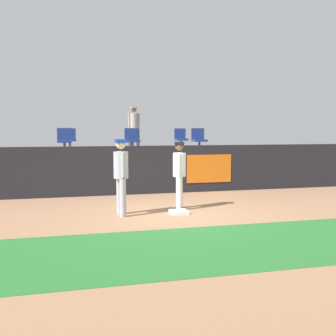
% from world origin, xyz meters
% --- Properties ---
extents(ground_plane, '(60.00, 60.00, 0.00)m').
position_xyz_m(ground_plane, '(0.00, 0.00, 0.00)').
color(ground_plane, '#936B4C').
extents(grass_foreground_strip, '(18.00, 2.80, 0.01)m').
position_xyz_m(grass_foreground_strip, '(0.00, -2.76, 0.00)').
color(grass_foreground_strip, '#26662B').
rests_on(grass_foreground_strip, ground_plane).
extents(first_base, '(0.40, 0.40, 0.08)m').
position_xyz_m(first_base, '(0.17, 0.08, 0.04)').
color(first_base, white).
rests_on(first_base, ground_plane).
extents(player_fielder_home, '(0.46, 0.49, 1.69)m').
position_xyz_m(player_fielder_home, '(0.34, 0.62, 0.97)').
color(player_fielder_home, white).
rests_on(player_fielder_home, ground_plane).
extents(player_runner_visitor, '(0.36, 0.49, 1.77)m').
position_xyz_m(player_runner_visitor, '(-1.18, 0.22, 1.02)').
color(player_runner_visitor, '#9EA3AD').
rests_on(player_runner_visitor, ground_plane).
extents(field_wall, '(18.00, 0.26, 1.49)m').
position_xyz_m(field_wall, '(0.01, 3.40, 0.75)').
color(field_wall, black).
rests_on(field_wall, ground_plane).
extents(bleacher_platform, '(18.00, 4.80, 1.21)m').
position_xyz_m(bleacher_platform, '(0.00, 5.97, 0.60)').
color(bleacher_platform, '#59595E').
rests_on(bleacher_platform, ground_plane).
extents(seat_back_left, '(0.45, 0.44, 0.84)m').
position_xyz_m(seat_back_left, '(-2.12, 6.64, 1.68)').
color(seat_back_left, '#4C4C51').
rests_on(seat_back_left, bleacher_platform).
extents(seat_front_right, '(0.47, 0.44, 0.84)m').
position_xyz_m(seat_front_right, '(2.31, 4.84, 1.68)').
color(seat_front_right, '#4C4C51').
rests_on(seat_front_right, bleacher_platform).
extents(seat_front_center, '(0.48, 0.44, 0.84)m').
position_xyz_m(seat_front_center, '(-0.10, 4.84, 1.68)').
color(seat_front_center, '#4C4C51').
rests_on(seat_front_center, bleacher_platform).
extents(seat_back_right, '(0.46, 0.44, 0.84)m').
position_xyz_m(seat_back_right, '(2.18, 6.64, 1.68)').
color(seat_back_right, '#4C4C51').
rests_on(seat_back_right, bleacher_platform).
extents(seat_front_left, '(0.46, 0.44, 0.84)m').
position_xyz_m(seat_front_left, '(-2.34, 4.84, 1.68)').
color(seat_front_left, '#4C4C51').
rests_on(seat_front_left, bleacher_platform).
extents(spectator_hooded, '(0.48, 0.35, 1.71)m').
position_xyz_m(spectator_hooded, '(0.42, 7.29, 2.20)').
color(spectator_hooded, '#33384C').
rests_on(spectator_hooded, bleacher_platform).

